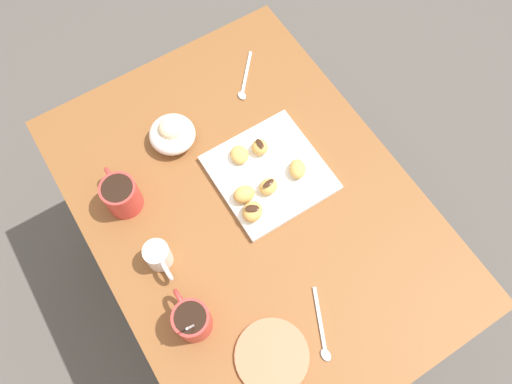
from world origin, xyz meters
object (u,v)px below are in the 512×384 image
at_px(beignet_0, 239,155).
at_px(beignet_4, 260,147).
at_px(saucer_coral_left, 272,356).
at_px(beignet_5, 268,187).
at_px(beignet_2, 252,212).
at_px(coffee_mug_red_left, 192,320).
at_px(beignet_3, 297,169).
at_px(ice_cream_bowl, 172,133).
at_px(pastry_plate_square, 269,173).
at_px(dining_table, 252,225).
at_px(cream_pitcher_white, 159,257).
at_px(coffee_mug_red_right, 121,194).
at_px(beignet_1, 244,194).

xyz_separation_m(beignet_0, beignet_4, (-0.01, -0.05, 0.00)).
height_order(saucer_coral_left, beignet_5, beignet_5).
xyz_separation_m(beignet_2, beignet_5, (0.04, -0.07, -0.00)).
bearing_deg(coffee_mug_red_left, beignet_3, -65.27).
bearing_deg(ice_cream_bowl, pastry_plate_square, -143.65).
height_order(dining_table, cream_pitcher_white, cream_pitcher_white).
distance_m(saucer_coral_left, beignet_5, 0.39).
bearing_deg(ice_cream_bowl, beignet_2, -168.26).
bearing_deg(beignet_0, coffee_mug_red_right, 80.55).
bearing_deg(beignet_4, coffee_mug_red_right, 80.30).
distance_m(coffee_mug_red_left, saucer_coral_left, 0.19).
height_order(pastry_plate_square, beignet_0, beignet_0).
height_order(ice_cream_bowl, beignet_1, ice_cream_bowl).
bearing_deg(saucer_coral_left, beignet_4, -29.31).
distance_m(saucer_coral_left, beignet_4, 0.50).
relative_size(ice_cream_bowl, beignet_2, 2.22).
distance_m(beignet_0, beignet_1, 0.11).
relative_size(coffee_mug_red_right, beignet_4, 2.95).
bearing_deg(beignet_4, pastry_plate_square, 169.96).
bearing_deg(coffee_mug_red_left, beignet_5, -59.78).
bearing_deg(coffee_mug_red_right, beignet_4, -99.70).
bearing_deg(pastry_plate_square, beignet_2, 127.49).
distance_m(beignet_2, beignet_3, 0.16).
distance_m(pastry_plate_square, beignet_1, 0.10).
xyz_separation_m(dining_table, ice_cream_bowl, (0.27, 0.07, 0.17)).
xyz_separation_m(pastry_plate_square, beignet_1, (-0.03, 0.09, 0.03)).
bearing_deg(saucer_coral_left, pastry_plate_square, -32.09).
distance_m(coffee_mug_red_left, beignet_5, 0.36).
relative_size(dining_table, ice_cream_bowl, 8.87).
bearing_deg(cream_pitcher_white, beignet_3, -86.99).
distance_m(beignet_1, beignet_3, 0.15).
bearing_deg(cream_pitcher_white, dining_table, -88.48).
xyz_separation_m(beignet_2, beignet_4, (0.14, -0.11, -0.00)).
bearing_deg(coffee_mug_red_left, beignet_1, -52.19).
bearing_deg(beignet_1, beignet_5, -101.83).
bearing_deg(beignet_0, saucer_coral_left, 156.85).
distance_m(coffee_mug_red_left, beignet_4, 0.45).
distance_m(beignet_1, beignet_4, 0.14).
xyz_separation_m(cream_pitcher_white, beignet_2, (-0.02, -0.24, -0.00)).
relative_size(saucer_coral_left, beignet_0, 3.12).
distance_m(beignet_0, beignet_3, 0.15).
bearing_deg(beignet_4, dining_table, 140.02).
relative_size(dining_table, beignet_3, 19.96).
height_order(dining_table, coffee_mug_red_left, coffee_mug_red_left).
relative_size(beignet_4, beignet_5, 0.91).
xyz_separation_m(coffee_mug_red_left, ice_cream_bowl, (0.44, -0.18, -0.01)).
distance_m(beignet_4, beignet_5, 0.11).
distance_m(dining_table, beignet_2, 0.17).
height_order(coffee_mug_red_right, beignet_5, coffee_mug_red_right).
distance_m(saucer_coral_left, beignet_0, 0.49).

